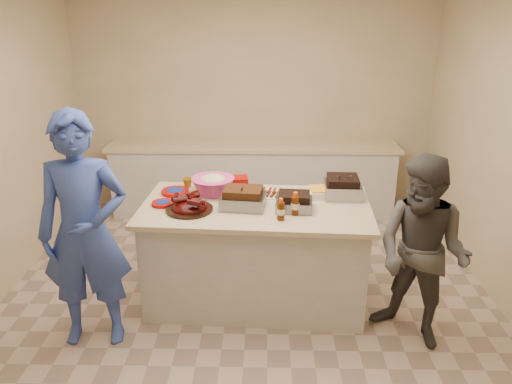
{
  "coord_description": "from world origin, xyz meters",
  "views": [
    {
      "loc": [
        0.16,
        -3.81,
        2.57
      ],
      "look_at": [
        0.08,
        0.19,
        1.03
      ],
      "focal_mm": 35.0,
      "sensor_mm": 36.0,
      "label": 1
    }
  ],
  "objects_px": {
    "bbq_bottle_b": "(295,215)",
    "guest_blue": "(99,336)",
    "coleslaw_bowl": "(213,194)",
    "guest_gray": "(411,337)",
    "bbq_bottle_a": "(281,220)",
    "island": "(256,298)",
    "plastic_cup": "(188,187)",
    "rib_platter": "(190,210)",
    "roasting_pan": "(342,196)",
    "mustard_bottle": "(233,201)"
  },
  "relations": [
    {
      "from": "coleslaw_bowl",
      "to": "guest_gray",
      "type": "height_order",
      "value": "coleslaw_bowl"
    },
    {
      "from": "mustard_bottle",
      "to": "guest_gray",
      "type": "xyz_separation_m",
      "value": [
        1.48,
        -0.64,
        -0.93
      ]
    },
    {
      "from": "plastic_cup",
      "to": "guest_gray",
      "type": "bearing_deg",
      "value": -27.03
    },
    {
      "from": "roasting_pan",
      "to": "coleslaw_bowl",
      "type": "distance_m",
      "value": 1.16
    },
    {
      "from": "roasting_pan",
      "to": "plastic_cup",
      "type": "height_order",
      "value": "roasting_pan"
    },
    {
      "from": "rib_platter",
      "to": "coleslaw_bowl",
      "type": "xyz_separation_m",
      "value": [
        0.16,
        0.38,
        0.0
      ]
    },
    {
      "from": "bbq_bottle_b",
      "to": "guest_gray",
      "type": "distance_m",
      "value": 1.38
    },
    {
      "from": "roasting_pan",
      "to": "plastic_cup",
      "type": "xyz_separation_m",
      "value": [
        -1.42,
        0.22,
        0.0
      ]
    },
    {
      "from": "roasting_pan",
      "to": "mustard_bottle",
      "type": "xyz_separation_m",
      "value": [
        -0.97,
        -0.13,
        0.0
      ]
    },
    {
      "from": "rib_platter",
      "to": "bbq_bottle_a",
      "type": "distance_m",
      "value": 0.78
    },
    {
      "from": "coleslaw_bowl",
      "to": "bbq_bottle_b",
      "type": "xyz_separation_m",
      "value": [
        0.72,
        -0.45,
        0.0
      ]
    },
    {
      "from": "coleslaw_bowl",
      "to": "guest_gray",
      "type": "bearing_deg",
      "value": -25.65
    },
    {
      "from": "roasting_pan",
      "to": "plastic_cup",
      "type": "distance_m",
      "value": 1.43
    },
    {
      "from": "bbq_bottle_b",
      "to": "bbq_bottle_a",
      "type": "bearing_deg",
      "value": -139.48
    },
    {
      "from": "bbq_bottle_a",
      "to": "guest_blue",
      "type": "bearing_deg",
      "value": -169.08
    },
    {
      "from": "rib_platter",
      "to": "guest_gray",
      "type": "xyz_separation_m",
      "value": [
        1.83,
        -0.42,
        -0.93
      ]
    },
    {
      "from": "bbq_bottle_a",
      "to": "guest_gray",
      "type": "xyz_separation_m",
      "value": [
        1.07,
        -0.25,
        -0.93
      ]
    },
    {
      "from": "rib_platter",
      "to": "plastic_cup",
      "type": "distance_m",
      "value": 0.57
    },
    {
      "from": "island",
      "to": "rib_platter",
      "type": "relative_size",
      "value": 4.94
    },
    {
      "from": "roasting_pan",
      "to": "plastic_cup",
      "type": "bearing_deg",
      "value": 173.97
    },
    {
      "from": "bbq_bottle_b",
      "to": "mustard_bottle",
      "type": "xyz_separation_m",
      "value": [
        -0.53,
        0.29,
        0.0
      ]
    },
    {
      "from": "guest_gray",
      "to": "roasting_pan",
      "type": "bearing_deg",
      "value": 165.21
    },
    {
      "from": "rib_platter",
      "to": "guest_blue",
      "type": "relative_size",
      "value": 0.21
    },
    {
      "from": "rib_platter",
      "to": "guest_blue",
      "type": "height_order",
      "value": "rib_platter"
    },
    {
      "from": "rib_platter",
      "to": "guest_gray",
      "type": "height_order",
      "value": "rib_platter"
    },
    {
      "from": "roasting_pan",
      "to": "guest_gray",
      "type": "height_order",
      "value": "roasting_pan"
    },
    {
      "from": "island",
      "to": "guest_blue",
      "type": "height_order",
      "value": "island"
    },
    {
      "from": "bbq_bottle_a",
      "to": "guest_gray",
      "type": "height_order",
      "value": "bbq_bottle_a"
    },
    {
      "from": "rib_platter",
      "to": "coleslaw_bowl",
      "type": "height_order",
      "value": "coleslaw_bowl"
    },
    {
      "from": "coleslaw_bowl",
      "to": "mustard_bottle",
      "type": "bearing_deg",
      "value": -40.08
    },
    {
      "from": "guest_gray",
      "to": "plastic_cup",
      "type": "bearing_deg",
      "value": -165.47
    },
    {
      "from": "bbq_bottle_a",
      "to": "plastic_cup",
      "type": "bearing_deg",
      "value": 139.41
    },
    {
      "from": "coleslaw_bowl",
      "to": "plastic_cup",
      "type": "xyz_separation_m",
      "value": [
        -0.26,
        0.18,
        0.0
      ]
    },
    {
      "from": "plastic_cup",
      "to": "guest_gray",
      "type": "relative_size",
      "value": 0.06
    },
    {
      "from": "plastic_cup",
      "to": "mustard_bottle",
      "type": "bearing_deg",
      "value": -37.29
    },
    {
      "from": "roasting_pan",
      "to": "coleslaw_bowl",
      "type": "bearing_deg",
      "value": -179.05
    },
    {
      "from": "bbq_bottle_b",
      "to": "plastic_cup",
      "type": "bearing_deg",
      "value": 147.17
    },
    {
      "from": "island",
      "to": "plastic_cup",
      "type": "bearing_deg",
      "value": 149.93
    },
    {
      "from": "island",
      "to": "bbq_bottle_a",
      "type": "xyz_separation_m",
      "value": [
        0.2,
        -0.3,
        0.93
      ]
    },
    {
      "from": "rib_platter",
      "to": "bbq_bottle_a",
      "type": "xyz_separation_m",
      "value": [
        0.76,
        -0.17,
        0.0
      ]
    },
    {
      "from": "bbq_bottle_b",
      "to": "mustard_bottle",
      "type": "bearing_deg",
      "value": 151.36
    },
    {
      "from": "island",
      "to": "guest_gray",
      "type": "height_order",
      "value": "island"
    },
    {
      "from": "island",
      "to": "mustard_bottle",
      "type": "distance_m",
      "value": 0.95
    },
    {
      "from": "island",
      "to": "plastic_cup",
      "type": "distance_m",
      "value": 1.21
    },
    {
      "from": "coleslaw_bowl",
      "to": "bbq_bottle_b",
      "type": "distance_m",
      "value": 0.84
    },
    {
      "from": "bbq_bottle_b",
      "to": "guest_blue",
      "type": "relative_size",
      "value": 0.1
    },
    {
      "from": "island",
      "to": "coleslaw_bowl",
      "type": "bearing_deg",
      "value": 151.02
    },
    {
      "from": "bbq_bottle_a",
      "to": "bbq_bottle_b",
      "type": "bearing_deg",
      "value": 40.52
    },
    {
      "from": "roasting_pan",
      "to": "rib_platter",
      "type": "bearing_deg",
      "value": -162.72
    },
    {
      "from": "rib_platter",
      "to": "roasting_pan",
      "type": "xyz_separation_m",
      "value": [
        1.32,
        0.35,
        0.0
      ]
    }
  ]
}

